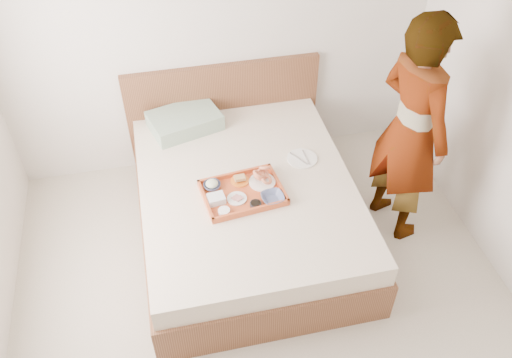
{
  "coord_description": "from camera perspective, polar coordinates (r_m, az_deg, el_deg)",
  "views": [
    {
      "loc": [
        -0.54,
        -1.81,
        3.25
      ],
      "look_at": [
        0.06,
        0.9,
        0.65
      ],
      "focal_mm": 37.73,
      "sensor_mm": 36.0,
      "label": 1
    }
  ],
  "objects": [
    {
      "name": "tray",
      "position": [
        3.84,
        -1.42,
        -1.43
      ],
      "size": [
        0.61,
        0.47,
        0.05
      ],
      "primitive_type": "cube",
      "rotation": [
        0.0,
        0.0,
        0.11
      ],
      "color": "#BE4E26",
      "rests_on": "bed"
    },
    {
      "name": "pillow",
      "position": [
        4.46,
        -7.56,
        6.14
      ],
      "size": [
        0.63,
        0.51,
        0.13
      ],
      "primitive_type": "cube",
      "rotation": [
        0.0,
        0.0,
        0.28
      ],
      "color": "gray",
      "rests_on": "bed"
    },
    {
      "name": "dinner_plate",
      "position": [
        4.16,
        4.91,
        2.17
      ],
      "size": [
        0.28,
        0.28,
        0.01
      ],
      "primitive_type": "cylinder",
      "rotation": [
        0.0,
        0.0,
        0.21
      ],
      "color": "white",
      "rests_on": "bed"
    },
    {
      "name": "sauce_dish",
      "position": [
        3.75,
        -0.04,
        -2.73
      ],
      "size": [
        0.09,
        0.09,
        0.03
      ],
      "primitive_type": "cylinder",
      "rotation": [
        0.0,
        0.0,
        0.11
      ],
      "color": "black",
      "rests_on": "tray"
    },
    {
      "name": "bread_plate",
      "position": [
        3.94,
        -1.71,
        -0.18
      ],
      "size": [
        0.15,
        0.15,
        0.01
      ],
      "primitive_type": "cylinder",
      "rotation": [
        0.0,
        0.0,
        0.11
      ],
      "color": "orange",
      "rests_on": "tray"
    },
    {
      "name": "ground",
      "position": [
        3.76,
        2.13,
        -16.77
      ],
      "size": [
        3.5,
        4.0,
        0.01
      ],
      "primitive_type": "cube",
      "color": "beige",
      "rests_on": "ground"
    },
    {
      "name": "navy_bowl_big",
      "position": [
        3.79,
        1.77,
        -2.0
      ],
      "size": [
        0.18,
        0.18,
        0.04
      ],
      "primitive_type": "imported",
      "rotation": [
        0.0,
        0.0,
        0.11
      ],
      "color": "navy",
      "rests_on": "tray"
    },
    {
      "name": "wall_back",
      "position": [
        4.31,
        -4.15,
        16.14
      ],
      "size": [
        3.5,
        0.01,
        2.6
      ],
      "primitive_type": "cube",
      "color": "silver",
      "rests_on": "ground"
    },
    {
      "name": "bed",
      "position": [
        4.14,
        -0.98,
        -3.08
      ],
      "size": [
        1.65,
        2.0,
        0.53
      ],
      "primitive_type": "cube",
      "color": "brown",
      "rests_on": "ground"
    },
    {
      "name": "salad_bowl",
      "position": [
        3.89,
        -4.68,
        -0.72
      ],
      "size": [
        0.14,
        0.14,
        0.04
      ],
      "primitive_type": "imported",
      "rotation": [
        0.0,
        0.0,
        0.11
      ],
      "color": "navy",
      "rests_on": "tray"
    },
    {
      "name": "meat_plate",
      "position": [
        3.8,
        -2.04,
        -2.09
      ],
      "size": [
        0.15,
        0.15,
        0.01
      ],
      "primitive_type": "cylinder",
      "rotation": [
        0.0,
        0.0,
        0.11
      ],
      "color": "white",
      "rests_on": "tray"
    },
    {
      "name": "plastic_tub",
      "position": [
        3.78,
        -4.24,
        -2.11
      ],
      "size": [
        0.13,
        0.11,
        0.05
      ],
      "primitive_type": "cube",
      "rotation": [
        0.0,
        0.0,
        0.11
      ],
      "color": "silver",
      "rests_on": "tray"
    },
    {
      "name": "cheese_round",
      "position": [
        3.71,
        -3.41,
        -3.44
      ],
      "size": [
        0.09,
        0.09,
        0.03
      ],
      "primitive_type": "cylinder",
      "rotation": [
        0.0,
        0.0,
        0.11
      ],
      "color": "white",
      "rests_on": "tray"
    },
    {
      "name": "headboard",
      "position": [
        4.72,
        -3.44,
        7.03
      ],
      "size": [
        1.65,
        0.06,
        0.95
      ],
      "primitive_type": "cube",
      "color": "brown",
      "rests_on": "ground"
    },
    {
      "name": "person",
      "position": [
        3.96,
        16.09,
        4.9
      ],
      "size": [
        0.6,
        0.75,
        1.81
      ],
      "primitive_type": "imported",
      "rotation": [
        0.0,
        0.0,
        1.85
      ],
      "color": "silver",
      "rests_on": "ground"
    },
    {
      "name": "prawn_plate",
      "position": [
        3.92,
        0.66,
        -0.31
      ],
      "size": [
        0.22,
        0.22,
        0.01
      ],
      "primitive_type": "cylinder",
      "rotation": [
        0.0,
        0.0,
        0.11
      ],
      "color": "white",
      "rests_on": "tray"
    }
  ]
}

